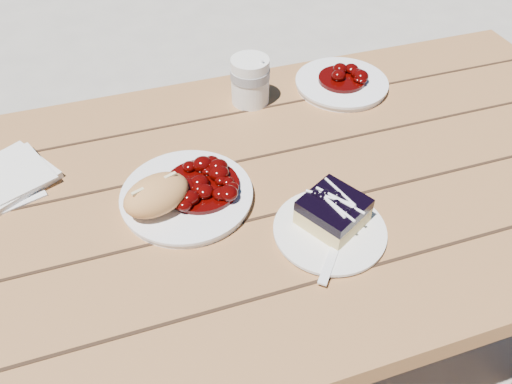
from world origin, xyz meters
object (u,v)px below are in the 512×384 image
object	(u,v)px
main_plate	(187,196)
second_plate	(341,84)
bread_roll	(156,195)
coffee_cup	(250,81)
dessert_plate	(330,231)
blueberry_cake	(333,211)
picnic_table	(180,260)

from	to	relation	value
main_plate	second_plate	world-z (taller)	same
main_plate	bread_roll	xyz separation A→B (m)	(-0.05, -0.02, 0.04)
bread_roll	second_plate	world-z (taller)	bread_roll
coffee_cup	main_plate	bearing A→B (deg)	-127.88
main_plate	bread_roll	bearing A→B (deg)	-160.02
dessert_plate	blueberry_cake	bearing A→B (deg)	56.31
bread_roll	dessert_plate	size ratio (longest dim) A/B	0.64
picnic_table	second_plate	bearing A→B (deg)	29.44
coffee_cup	second_plate	xyz separation A→B (m)	(0.23, -0.01, -0.05)
picnic_table	dessert_plate	size ratio (longest dim) A/B	10.45
picnic_table	blueberry_cake	distance (m)	0.36
picnic_table	blueberry_cake	xyz separation A→B (m)	(0.26, -0.14, 0.20)
coffee_cup	picnic_table	bearing A→B (deg)	-131.35
dessert_plate	bread_roll	bearing A→B (deg)	153.20
coffee_cup	second_plate	bearing A→B (deg)	-2.90
main_plate	picnic_table	bearing A→B (deg)	-168.03
dessert_plate	main_plate	bearing A→B (deg)	144.11
picnic_table	main_plate	distance (m)	0.17
main_plate	dessert_plate	size ratio (longest dim) A/B	1.25
picnic_table	second_plate	size ratio (longest dim) A/B	9.29
blueberry_cake	second_plate	xyz separation A→B (m)	(0.21, 0.40, -0.03)
dessert_plate	picnic_table	bearing A→B (deg)	149.11
picnic_table	main_plate	xyz separation A→B (m)	(0.03, 0.01, 0.17)
second_plate	coffee_cup	bearing A→B (deg)	177.10
picnic_table	blueberry_cake	size ratio (longest dim) A/B	15.08
main_plate	bread_roll	distance (m)	0.07
dessert_plate	blueberry_cake	xyz separation A→B (m)	(0.01, 0.02, 0.03)
bread_roll	coffee_cup	xyz separation A→B (m)	(0.26, 0.29, 0.01)
main_plate	blueberry_cake	world-z (taller)	blueberry_cake
bread_roll	second_plate	bearing A→B (deg)	29.52
picnic_table	blueberry_cake	bearing A→B (deg)	-27.40
main_plate	blueberry_cake	bearing A→B (deg)	-32.07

